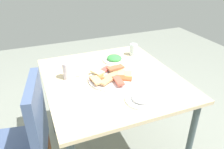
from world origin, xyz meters
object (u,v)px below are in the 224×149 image
Objects in this scene: paper_napkin at (74,71)px; fork at (76,70)px; dining_chair at (24,140)px; pide_platter at (112,77)px; soda_can at (67,71)px; drinking_glass at (133,50)px; spoon at (72,71)px; dining_table at (112,87)px; salad_plate_greens at (142,98)px; salad_plate_rice at (114,59)px.

fork is (0.00, -0.02, 0.00)m from paper_napkin.
pide_platter is at bearing -79.25° from dining_chair.
soda_can is 0.66m from drinking_glass.
spoon is (0.23, 0.24, -0.01)m from pide_platter.
dining_chair is 5.07× the size of spoon.
dining_chair is 0.59m from spoon.
paper_napkin reaches higher than dining_table.
drinking_glass is (0.46, -0.99, 0.29)m from dining_chair.
salad_plate_greens reaches higher than dining_table.
dining_table is 5.56× the size of spoon.
spoon is at bearing -26.83° from soda_can.
dining_chair is 0.60m from paper_napkin.
pide_platter is at bearing -135.24° from paper_napkin.
spoon is (0.20, 0.25, 0.09)m from dining_table.
fork is at bearing 42.37° from pide_platter.
dining_table is at bearing -76.98° from dining_chair.
salad_plate_rice reaches higher than spoon.
paper_napkin is at bearing 100.87° from drinking_glass.
salad_plate_greens is 0.61m from fork.
dining_table is at bearing -117.72° from spoon.
pide_platter reaches higher than spoon.
dining_table is 0.31m from fork.
salad_plate_rice reaches higher than dining_table.
spoon reaches higher than paper_napkin.
paper_napkin is at bearing -79.31° from spoon.
soda_can is at bearing 145.93° from fork.
drinking_glass reaches higher than fork.
salad_plate_greens is (-0.34, -0.06, 0.10)m from dining_table.
fork is (-0.11, 0.54, -0.05)m from drinking_glass.
dining_chair is (-0.15, 0.66, -0.15)m from dining_table.
dining_table is 0.47m from drinking_glass.
pide_platter reaches higher than fork.
dining_chair reaches higher than spoon.
paper_napkin is at bearing 97.55° from fork.
paper_napkin is (0.23, 0.22, -0.01)m from pide_platter.
drinking_glass is at bearing -71.23° from fork.
dining_chair is 0.79m from salad_plate_greens.
paper_napkin is (-0.11, 0.56, -0.05)m from drinking_glass.
spoon is (0.09, -0.05, -0.06)m from soda_can.
pide_platter reaches higher than paper_napkin.
pide_platter is 0.32m from salad_plate_rice.
spoon is at bearing -49.41° from dining_chair.
fork is at bearing -79.31° from spoon.
salad_plate_rice is at bearing -69.85° from soda_can.
pide_platter is at bearing -130.08° from fork.
salad_plate_rice is at bearing -26.54° from dining_table.
dining_chair reaches higher than fork.
pide_platter is at bearing 134.64° from drinking_glass.
spoon is (-0.06, 0.38, -0.01)m from salad_plate_rice.
paper_napkin is at bearing -50.63° from dining_chair.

